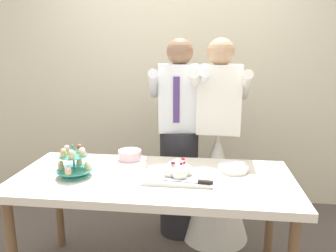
% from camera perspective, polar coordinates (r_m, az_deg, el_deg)
% --- Properties ---
extents(rear_wall, '(5.20, 0.10, 2.90)m').
position_cam_1_polar(rear_wall, '(3.39, 1.23, 11.11)').
color(rear_wall, beige).
rests_on(rear_wall, ground_plane).
extents(dessert_table, '(1.80, 0.80, 0.78)m').
position_cam_1_polar(dessert_table, '(2.18, -2.59, -10.49)').
color(dessert_table, silver).
rests_on(dessert_table, ground_plane).
extents(cupcake_stand, '(0.23, 0.23, 0.21)m').
position_cam_1_polar(cupcake_stand, '(2.19, -16.03, -6.25)').
color(cupcake_stand, teal).
rests_on(cupcake_stand, dessert_table).
extents(main_cake_tray, '(0.44, 0.31, 0.13)m').
position_cam_1_polar(main_cake_tray, '(2.10, 1.70, -8.00)').
color(main_cake_tray, silver).
rests_on(main_cake_tray, dessert_table).
extents(plate_stack, '(0.20, 0.20, 0.04)m').
position_cam_1_polar(plate_stack, '(2.26, 11.27, -7.16)').
color(plate_stack, white).
rests_on(plate_stack, dessert_table).
extents(round_cake, '(0.24, 0.24, 0.08)m').
position_cam_1_polar(round_cake, '(2.43, -6.64, -5.19)').
color(round_cake, white).
rests_on(round_cake, dessert_table).
extents(person_groom, '(0.52, 0.55, 1.66)m').
position_cam_1_polar(person_groom, '(2.76, 1.92, -4.27)').
color(person_groom, '#232328').
rests_on(person_groom, ground_plane).
extents(person_bride, '(0.56, 0.56, 1.66)m').
position_cam_1_polar(person_bride, '(2.77, 8.44, -7.91)').
color(person_bride, white).
rests_on(person_bride, ground_plane).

